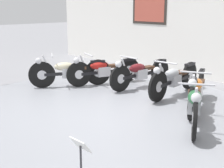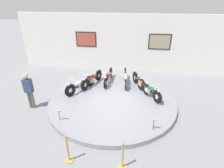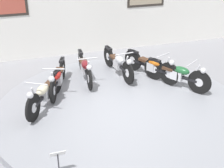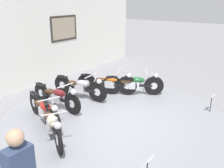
# 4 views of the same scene
# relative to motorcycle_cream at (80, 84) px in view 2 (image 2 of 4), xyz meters

# --- Properties ---
(ground_plane) EXTENTS (60.00, 60.00, 0.00)m
(ground_plane) POSITION_rel_motorcycle_cream_xyz_m (1.73, -0.48, -0.58)
(ground_plane) COLOR gray
(display_platform) EXTENTS (6.00, 6.00, 0.20)m
(display_platform) POSITION_rel_motorcycle_cream_xyz_m (1.73, -0.48, -0.48)
(display_platform) COLOR gray
(display_platform) RESTS_ON ground_plane
(back_wall) EXTENTS (14.00, 0.22, 3.67)m
(back_wall) POSITION_rel_motorcycle_cream_xyz_m (1.73, 3.87, 1.26)
(back_wall) COLOR white
(back_wall) RESTS_ON ground_plane
(motorcycle_cream) EXTENTS (1.07, 1.73, 0.79)m
(motorcycle_cream) POSITION_rel_motorcycle_cream_xyz_m (0.00, 0.00, 0.00)
(motorcycle_cream) COLOR black
(motorcycle_cream) RESTS_ON display_platform
(motorcycle_red) EXTENTS (0.74, 1.87, 0.78)m
(motorcycle_red) POSITION_rel_motorcycle_cream_xyz_m (0.41, 0.75, -0.01)
(motorcycle_red) COLOR black
(motorcycle_red) RESTS_ON display_platform
(motorcycle_maroon) EXTENTS (0.54, 1.96, 0.78)m
(motorcycle_maroon) POSITION_rel_motorcycle_cream_xyz_m (1.24, 1.19, -0.01)
(motorcycle_maroon) COLOR black
(motorcycle_maroon) RESTS_ON display_platform
(motorcycle_silver) EXTENTS (0.54, 1.98, 0.79)m
(motorcycle_silver) POSITION_rel_motorcycle_cream_xyz_m (2.22, 1.19, 0.00)
(motorcycle_silver) COLOR black
(motorcycle_silver) RESTS_ON display_platform
(motorcycle_orange) EXTENTS (0.87, 1.83, 0.79)m
(motorcycle_orange) POSITION_rel_motorcycle_cream_xyz_m (3.05, 0.75, 0.00)
(motorcycle_orange) COLOR black
(motorcycle_orange) RESTS_ON display_platform
(motorcycle_green) EXTENTS (1.12, 1.69, 0.79)m
(motorcycle_green) POSITION_rel_motorcycle_cream_xyz_m (3.47, 0.00, -0.00)
(motorcycle_green) COLOR black
(motorcycle_green) RESTS_ON display_platform
(info_placard_front_left) EXTENTS (0.26, 0.11, 0.51)m
(info_placard_front_left) POSITION_rel_motorcycle_cream_xyz_m (-0.08, -2.41, -0.02)
(info_placard_front_left) COLOR #333338
(info_placard_front_left) RESTS_ON display_platform
(info_placard_front_centre) EXTENTS (0.26, 0.11, 0.51)m
(info_placard_front_centre) POSITION_rel_motorcycle_cream_xyz_m (3.54, -2.41, -0.02)
(info_placard_front_centre) COLOR #333338
(info_placard_front_centre) RESTS_ON display_platform
(visitor_standing) EXTENTS (0.36, 0.22, 1.69)m
(visitor_standing) POSITION_rel_motorcycle_cream_xyz_m (-1.83, -1.49, 0.38)
(visitor_standing) COLOR #6B6051
(visitor_standing) RESTS_ON ground_plane
(stanchion_post_left_of_entry) EXTENTS (0.28, 0.28, 1.02)m
(stanchion_post_left_of_entry) POSITION_rel_motorcycle_cream_xyz_m (0.90, -4.03, -0.24)
(stanchion_post_left_of_entry) COLOR tan
(stanchion_post_left_of_entry) RESTS_ON ground_plane
(stanchion_post_right_of_entry) EXTENTS (0.28, 0.28, 1.02)m
(stanchion_post_right_of_entry) POSITION_rel_motorcycle_cream_xyz_m (2.56, -4.03, -0.24)
(stanchion_post_right_of_entry) COLOR tan
(stanchion_post_right_of_entry) RESTS_ON ground_plane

